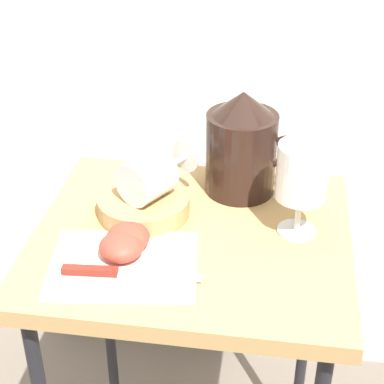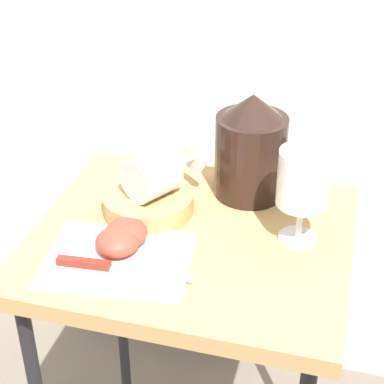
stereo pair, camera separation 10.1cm
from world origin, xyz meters
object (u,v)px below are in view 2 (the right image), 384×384
table (192,271)px  wine_glass_tipped_near (153,175)px  pitcher (251,155)px  apple_half_right (126,233)px  basket_tray (148,202)px  wine_glass_upright (303,183)px  knife (104,266)px  apple_half_left (117,242)px

table → wine_glass_tipped_near: (-0.08, 0.05, 0.15)m
table → pitcher: size_ratio=3.75×
table → wine_glass_tipped_near: 0.18m
pitcher → apple_half_right: 0.27m
basket_tray → pitcher: (0.16, 0.11, 0.06)m
table → apple_half_right: size_ratio=10.37×
basket_tray → pitcher: size_ratio=0.82×
basket_tray → table: bearing=-26.5°
wine_glass_upright → knife: size_ratio=0.76×
wine_glass_upright → wine_glass_tipped_near: bearing=175.9°
basket_tray → knife: bearing=-93.8°
basket_tray → apple_half_left: (-0.01, -0.13, 0.01)m
apple_half_right → wine_glass_tipped_near: bearing=83.1°
basket_tray → apple_half_right: apple_half_right is taller
basket_tray → wine_glass_upright: 0.28m
wine_glass_upright → wine_glass_tipped_near: (-0.25, 0.02, -0.03)m
table → wine_glass_upright: (0.17, 0.03, 0.19)m
wine_glass_upright → basket_tray: bearing=176.4°
wine_glass_tipped_near → knife: wine_glass_tipped_near is taller
table → apple_half_left: (-0.10, -0.09, 0.10)m
wine_glass_upright → apple_half_right: 0.29m
apple_half_right → basket_tray: bearing=88.9°
wine_glass_tipped_near → apple_half_right: (-0.01, -0.11, -0.05)m
apple_half_left → knife: (-0.01, -0.05, -0.01)m
table → pitcher: pitcher is taller
apple_half_left → pitcher: bearing=55.2°
table → apple_half_right: 0.15m
table → apple_half_right: (-0.09, -0.06, 0.10)m
pitcher → knife: bearing=-121.0°
wine_glass_upright → knife: bearing=-149.6°
basket_tray → wine_glass_tipped_near: wine_glass_tipped_near is taller
wine_glass_tipped_near → apple_half_right: 0.12m
table → wine_glass_tipped_near: bearing=149.5°
apple_half_right → table: bearing=32.4°
apple_half_right → apple_half_left: bearing=-99.6°
apple_half_left → apple_half_right: bearing=80.4°
pitcher → apple_half_right: pitcher is taller
table → pitcher: (0.07, 0.15, 0.16)m
knife → wine_glass_tipped_near: bearing=82.8°
basket_tray → wine_glass_tipped_near: size_ratio=1.02×
pitcher → wine_glass_upright: 0.16m
wine_glass_upright → apple_half_right: size_ratio=2.31×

